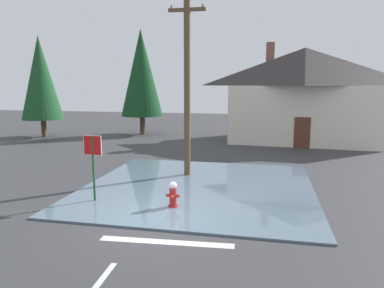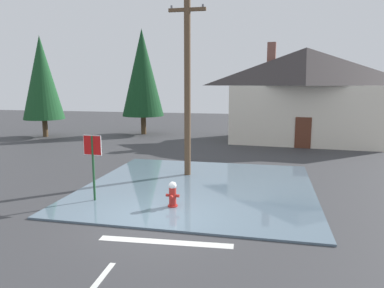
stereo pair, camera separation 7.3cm
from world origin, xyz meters
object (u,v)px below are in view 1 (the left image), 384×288
Objects in this scene: pine_tree_tall_left at (141,73)px; pine_tree_mid_left at (40,78)px; stop_sign_near at (93,155)px; fire_hydrant at (173,195)px; utility_pole at (187,85)px; house at (303,94)px.

pine_tree_tall_left reaches higher than pine_tree_mid_left.
stop_sign_near is at bearing -50.62° from pine_tree_mid_left.
pine_tree_mid_left reaches higher than fire_hydrant.
utility_pole reaches higher than house.
pine_tree_mid_left reaches higher than stop_sign_near.
pine_tree_mid_left reaches higher than house.
house is (8.23, 15.36, 1.74)m from stop_sign_near.
house is at bearing 70.74° from fire_hydrant.
house is 1.29× the size of pine_tree_tall_left.
house is (5.39, 15.43, 2.97)m from fire_hydrant.
fire_hydrant is at bearing -67.20° from pine_tree_tall_left.
fire_hydrant is at bearing -109.26° from house.
pine_tree_tall_left is at bearing 112.80° from fire_hydrant.
stop_sign_near is 18.04m from pine_tree_mid_left.
pine_tree_tall_left is (-12.48, 1.45, 1.55)m from house.
fire_hydrant is at bearing -1.23° from stop_sign_near.
pine_tree_tall_left is (-4.25, 16.82, 3.29)m from stop_sign_near.
pine_tree_tall_left is at bearing 23.41° from pine_tree_mid_left.
stop_sign_near is 17.65m from pine_tree_tall_left.
pine_tree_mid_left is (-7.05, -3.05, -0.42)m from pine_tree_tall_left.
house is at bearing 61.81° from stop_sign_near.
fire_hydrant is at bearing -44.35° from pine_tree_mid_left.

